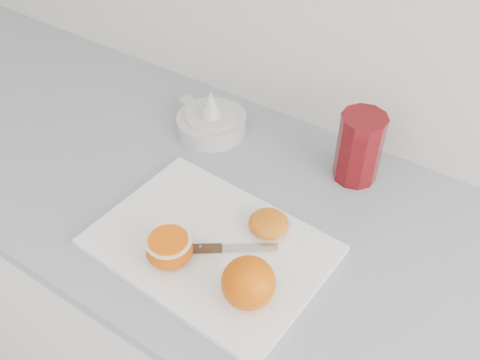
# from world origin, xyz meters

# --- Properties ---
(counter) EXTENTS (2.35, 0.64, 0.89)m
(counter) POSITION_xyz_m (0.10, 1.70, 0.45)
(counter) COLOR white
(counter) RESTS_ON ground
(cutting_board) EXTENTS (0.41, 0.30, 0.01)m
(cutting_board) POSITION_xyz_m (0.15, 1.59, 0.90)
(cutting_board) COLOR white
(cutting_board) RESTS_ON counter
(whole_orange) EXTENTS (0.08, 0.08, 0.08)m
(whole_orange) POSITION_xyz_m (0.27, 1.53, 0.94)
(whole_orange) COLOR #D55900
(whole_orange) RESTS_ON cutting_board
(half_orange) EXTENTS (0.08, 0.08, 0.05)m
(half_orange) POSITION_xyz_m (0.11, 1.52, 0.93)
(half_orange) COLOR #D55900
(half_orange) RESTS_ON cutting_board
(squeezed_shell) EXTENTS (0.07, 0.07, 0.03)m
(squeezed_shell) POSITION_xyz_m (0.21, 1.67, 0.92)
(squeezed_shell) COLOR #CF6412
(squeezed_shell) RESTS_ON cutting_board
(paring_knife) EXTENTS (0.15, 0.11, 0.01)m
(paring_knife) POSITION_xyz_m (0.16, 1.57, 0.91)
(paring_knife) COLOR #4D371E
(paring_knife) RESTS_ON cutting_board
(citrus_juicer) EXTENTS (0.19, 0.15, 0.10)m
(citrus_juicer) POSITION_xyz_m (-0.05, 1.86, 0.92)
(citrus_juicer) COLOR white
(citrus_juicer) RESTS_ON counter
(red_tumbler) EXTENTS (0.09, 0.09, 0.14)m
(red_tumbler) POSITION_xyz_m (0.28, 1.90, 0.96)
(red_tumbler) COLOR maroon
(red_tumbler) RESTS_ON counter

